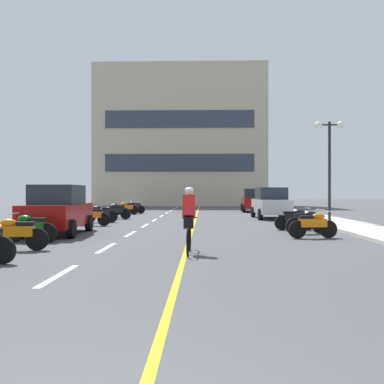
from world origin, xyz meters
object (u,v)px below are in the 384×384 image
(motorcycle_6, at_px, (307,221))
(motorcycle_10, at_px, (116,211))
(parked_car_far, at_px, (254,200))
(motorcycle_5, at_px, (313,224))
(motorcycle_11, at_px, (117,210))
(parked_car_mid, at_px, (271,203))
(motorcycle_4, at_px, (31,227))
(motorcycle_9, at_px, (101,213))
(cyclist_rider, at_px, (189,218))
(motorcycle_8, at_px, (92,216))
(motorcycle_12, at_px, (126,208))
(motorcycle_13, at_px, (134,207))
(motorcycle_3, at_px, (16,233))
(parked_car_near, at_px, (58,210))
(street_lamp_mid, at_px, (329,148))
(motorcycle_7, at_px, (295,219))

(motorcycle_6, distance_m, motorcycle_10, 12.20)
(parked_car_far, distance_m, motorcycle_5, 19.61)
(motorcycle_5, distance_m, motorcycle_11, 14.87)
(parked_car_mid, bearing_deg, motorcycle_11, 173.95)
(motorcycle_4, distance_m, motorcycle_5, 9.16)
(motorcycle_9, height_order, cyclist_rider, cyclist_rider)
(motorcycle_6, xyz_separation_m, cyclist_rider, (-4.23, -5.20, 0.41))
(motorcycle_5, xyz_separation_m, motorcycle_8, (-8.83, 5.13, 0.00))
(motorcycle_12, distance_m, motorcycle_13, 1.55)
(motorcycle_4, distance_m, motorcycle_6, 9.68)
(parked_car_mid, bearing_deg, motorcycle_9, -158.65)
(parked_car_far, relative_size, cyclist_rider, 2.41)
(motorcycle_11, relative_size, motorcycle_13, 0.99)
(motorcycle_5, distance_m, motorcycle_13, 18.65)
(motorcycle_10, xyz_separation_m, cyclist_rider, (4.63, -13.59, 0.41))
(cyclist_rider, bearing_deg, parked_car_far, 79.41)
(motorcycle_5, distance_m, cyclist_rider, 5.50)
(motorcycle_3, height_order, cyclist_rider, cyclist_rider)
(motorcycle_11, bearing_deg, motorcycle_3, -88.70)
(parked_car_near, distance_m, motorcycle_8, 4.06)
(motorcycle_10, bearing_deg, motorcycle_11, 100.18)
(street_lamp_mid, bearing_deg, parked_car_near, -152.68)
(parked_car_near, height_order, motorcycle_5, parked_car_near)
(parked_car_mid, xyz_separation_m, motorcycle_6, (-0.10, -9.28, -0.44))
(motorcycle_7, height_order, motorcycle_10, same)
(motorcycle_3, height_order, motorcycle_4, same)
(motorcycle_4, xyz_separation_m, motorcycle_5, (9.03, 1.51, 0.00))
(motorcycle_5, bearing_deg, motorcycle_10, 131.27)
(parked_car_mid, relative_size, motorcycle_13, 2.56)
(parked_car_mid, distance_m, motorcycle_13, 10.63)
(parked_car_far, xyz_separation_m, cyclist_rider, (-4.35, -23.27, -0.03))
(motorcycle_9, bearing_deg, motorcycle_6, -31.99)
(motorcycle_13, bearing_deg, cyclist_rider, -76.98)
(motorcycle_6, height_order, motorcycle_9, same)
(parked_car_mid, height_order, parked_car_far, same)
(motorcycle_10, distance_m, motorcycle_11, 1.91)
(motorcycle_5, height_order, motorcycle_11, same)
(motorcycle_4, bearing_deg, motorcycle_9, 89.43)
(parked_car_mid, height_order, cyclist_rider, parked_car_mid)
(motorcycle_4, bearing_deg, motorcycle_12, 90.00)
(motorcycle_10, height_order, motorcycle_11, same)
(motorcycle_6, height_order, motorcycle_7, same)
(motorcycle_6, bearing_deg, motorcycle_3, -151.23)
(parked_car_near, bearing_deg, motorcycle_10, 87.65)
(motorcycle_12, relative_size, motorcycle_13, 0.99)
(motorcycle_4, bearing_deg, motorcycle_5, 9.52)
(motorcycle_5, xyz_separation_m, motorcycle_11, (-9.04, 11.80, 0.00))
(motorcycle_5, distance_m, motorcycle_6, 1.55)
(parked_car_mid, distance_m, motorcycle_9, 9.89)
(parked_car_mid, relative_size, motorcycle_12, 2.60)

